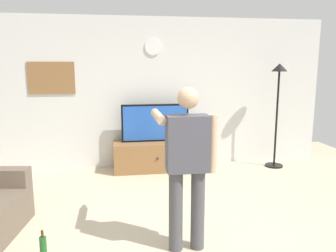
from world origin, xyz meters
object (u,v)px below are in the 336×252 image
Objects in this scene: television at (155,123)px; framed_picture at (51,78)px; beverage_bottle at (43,248)px; floor_lamp at (278,94)px; tv_stand at (156,156)px; person_standing_nearer_lamp at (187,160)px; wall_clock at (153,47)px.

television is 1.52× the size of framed_picture.
floor_lamp is at bearing 35.01° from beverage_bottle.
tv_stand is 2.26m from framed_picture.
wall_clock is at bearing 89.96° from person_standing_nearer_lamp.
person_standing_nearer_lamp is at bearing -90.04° from wall_clock.
beverage_bottle is at bearing -117.86° from tv_stand.
floor_lamp is (3.96, -0.43, -0.29)m from framed_picture.
television is at bearing 175.15° from floor_lamp.
floor_lamp is 1.14× the size of person_standing_nearer_lamp.
television is 0.72× the size of person_standing_nearer_lamp.
beverage_bottle is at bearing -179.87° from person_standing_nearer_lamp.
television is 4.09× the size of wall_clock.
wall_clock reaches higher than person_standing_nearer_lamp.
tv_stand is 1.25× the size of television.
person_standing_nearer_lamp is at bearing -131.07° from floor_lamp.
framed_picture is 0.42× the size of floor_lamp.
tv_stand is 1.89× the size of framed_picture.
person_standing_nearer_lamp is (-0.00, -2.95, -1.24)m from wall_clock.
beverage_bottle is (-1.41, -2.67, -0.13)m from tv_stand.
wall_clock reaches higher than television.
floor_lamp is at bearing -11.07° from wall_clock.
tv_stand is 5.09× the size of wall_clock.
television is 3.14m from beverage_bottle.
television is at bearing 89.96° from person_standing_nearer_lamp.
framed_picture reaches higher than floor_lamp.
person_standing_nearer_lamp is (-0.00, -2.71, 0.09)m from television.
person_standing_nearer_lamp is at bearing 0.13° from beverage_bottle.
floor_lamp is at bearing -4.85° from television.
wall_clock is 0.37× the size of framed_picture.
television is (0.00, 0.05, 0.59)m from tv_stand.
beverage_bottle is at bearing -117.45° from television.
wall_clock is at bearing 90.00° from television.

